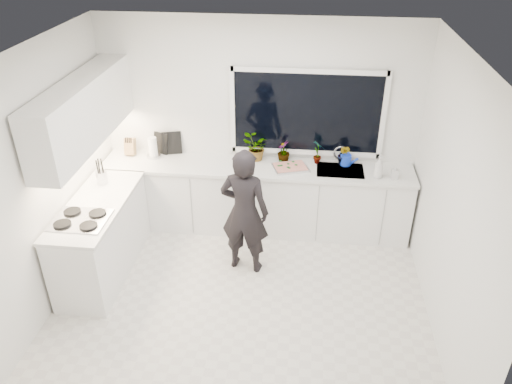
# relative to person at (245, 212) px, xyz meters

# --- Properties ---
(floor) EXTENTS (4.00, 3.50, 0.02)m
(floor) POSITION_rel_person_xyz_m (0.04, -0.59, -0.78)
(floor) COLOR beige
(floor) RESTS_ON ground
(wall_back) EXTENTS (4.00, 0.02, 2.70)m
(wall_back) POSITION_rel_person_xyz_m (0.04, 1.17, 0.58)
(wall_back) COLOR white
(wall_back) RESTS_ON ground
(wall_left) EXTENTS (0.02, 3.50, 2.70)m
(wall_left) POSITION_rel_person_xyz_m (-1.97, -0.59, 0.58)
(wall_left) COLOR white
(wall_left) RESTS_ON ground
(wall_right) EXTENTS (0.02, 3.50, 2.70)m
(wall_right) POSITION_rel_person_xyz_m (2.05, -0.59, 0.58)
(wall_right) COLOR white
(wall_right) RESTS_ON ground
(ceiling) EXTENTS (4.00, 3.50, 0.02)m
(ceiling) POSITION_rel_person_xyz_m (0.04, -0.59, 1.94)
(ceiling) COLOR white
(ceiling) RESTS_ON wall_back
(window) EXTENTS (1.80, 0.02, 1.00)m
(window) POSITION_rel_person_xyz_m (0.64, 1.14, 0.78)
(window) COLOR black
(window) RESTS_ON wall_back
(base_cabinets_back) EXTENTS (3.92, 0.58, 0.88)m
(base_cabinets_back) POSITION_rel_person_xyz_m (0.04, 0.86, -0.33)
(base_cabinets_back) COLOR white
(base_cabinets_back) RESTS_ON floor
(base_cabinets_left) EXTENTS (0.58, 1.60, 0.88)m
(base_cabinets_left) POSITION_rel_person_xyz_m (-1.63, -0.24, -0.33)
(base_cabinets_left) COLOR white
(base_cabinets_left) RESTS_ON floor
(countertop_back) EXTENTS (3.94, 0.62, 0.04)m
(countertop_back) POSITION_rel_person_xyz_m (0.04, 0.85, 0.13)
(countertop_back) COLOR silver
(countertop_back) RESTS_ON base_cabinets_back
(countertop_left) EXTENTS (0.62, 1.60, 0.04)m
(countertop_left) POSITION_rel_person_xyz_m (-1.63, -0.24, 0.13)
(countertop_left) COLOR silver
(countertop_left) RESTS_ON base_cabinets_left
(upper_cabinets) EXTENTS (0.34, 2.10, 0.70)m
(upper_cabinets) POSITION_rel_person_xyz_m (-1.75, 0.11, 1.08)
(upper_cabinets) COLOR white
(upper_cabinets) RESTS_ON wall_left
(sink) EXTENTS (0.58, 0.42, 0.14)m
(sink) POSITION_rel_person_xyz_m (1.09, 0.86, 0.10)
(sink) COLOR silver
(sink) RESTS_ON countertop_back
(faucet) EXTENTS (0.03, 0.03, 0.22)m
(faucet) POSITION_rel_person_xyz_m (1.09, 1.06, 0.26)
(faucet) COLOR silver
(faucet) RESTS_ON countertop_back
(stovetop) EXTENTS (0.56, 0.48, 0.03)m
(stovetop) POSITION_rel_person_xyz_m (-1.65, -0.59, 0.16)
(stovetop) COLOR black
(stovetop) RESTS_ON countertop_left
(person) EXTENTS (0.62, 0.46, 1.55)m
(person) POSITION_rel_person_xyz_m (0.00, 0.00, 0.00)
(person) COLOR black
(person) RESTS_ON floor
(pizza_tray) EXTENTS (0.50, 0.43, 0.03)m
(pizza_tray) POSITION_rel_person_xyz_m (0.47, 0.83, 0.16)
(pizza_tray) COLOR #B3B3B8
(pizza_tray) RESTS_ON countertop_back
(pizza) EXTENTS (0.45, 0.38, 0.01)m
(pizza) POSITION_rel_person_xyz_m (0.47, 0.83, 0.18)
(pizza) COLOR red
(pizza) RESTS_ON pizza_tray
(watering_can) EXTENTS (0.19, 0.19, 0.13)m
(watering_can) POSITION_rel_person_xyz_m (1.16, 1.02, 0.21)
(watering_can) COLOR blue
(watering_can) RESTS_ON countertop_back
(paper_towel_roll) EXTENTS (0.14, 0.14, 0.26)m
(paper_towel_roll) POSITION_rel_person_xyz_m (-1.32, 0.96, 0.28)
(paper_towel_roll) COLOR white
(paper_towel_roll) RESTS_ON countertop_back
(knife_block) EXTENTS (0.13, 0.10, 0.22)m
(knife_block) POSITION_rel_person_xyz_m (-1.64, 1.00, 0.26)
(knife_block) COLOR #8B6040
(knife_block) RESTS_ON countertop_back
(utensil_crock) EXTENTS (0.14, 0.14, 0.16)m
(utensil_crock) POSITION_rel_person_xyz_m (-1.72, 0.21, 0.23)
(utensil_crock) COLOR #B7B6BB
(utensil_crock) RESTS_ON countertop_left
(picture_frame_large) EXTENTS (0.21, 0.11, 0.28)m
(picture_frame_large) POSITION_rel_person_xyz_m (-1.25, 1.10, 0.29)
(picture_frame_large) COLOR black
(picture_frame_large) RESTS_ON countertop_back
(picture_frame_small) EXTENTS (0.25, 0.09, 0.30)m
(picture_frame_small) POSITION_rel_person_xyz_m (-1.10, 1.10, 0.30)
(picture_frame_small) COLOR black
(picture_frame_small) RESTS_ON countertop_back
(herb_plants) EXTENTS (1.39, 0.34, 0.34)m
(herb_plants) POSITION_rel_person_xyz_m (0.28, 1.02, 0.31)
(herb_plants) COLOR #26662D
(herb_plants) RESTS_ON countertop_back
(soap_bottles) EXTENTS (0.30, 0.11, 0.28)m
(soap_bottles) POSITION_rel_person_xyz_m (1.58, 0.71, 0.27)
(soap_bottles) COLOR #D8BF66
(soap_bottles) RESTS_ON countertop_back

